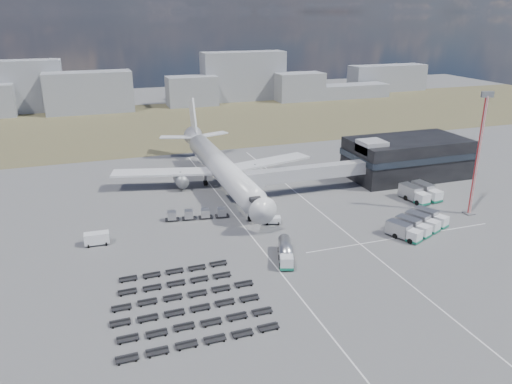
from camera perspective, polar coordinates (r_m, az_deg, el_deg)
name	(u,v)px	position (r m, az deg, el deg)	size (l,w,h in m)	color
ground	(265,239)	(95.17, 0.98, -5.36)	(420.00, 420.00, 0.00)	#565659
grass_strip	(167,123)	(197.30, -10.14, 7.72)	(420.00, 90.00, 0.01)	#4E482F
lane_markings	(305,226)	(101.13, 5.62, -3.87)	(47.12, 110.00, 0.01)	silver
terminal	(406,157)	(135.00, 16.79, 3.86)	(30.40, 16.40, 11.00)	black
jet_bridge	(299,174)	(116.56, 4.90, 2.07)	(30.30, 3.80, 7.05)	#939399
airliner	(219,165)	(122.21, -4.22, 3.05)	(51.59, 64.53, 17.62)	silver
skyline	(120,88)	(232.21, -15.26, 11.35)	(307.74, 25.62, 24.74)	gray
fuel_tanker	(285,252)	(87.03, 3.39, -6.87)	(5.11, 9.27, 2.92)	silver
pushback_tug	(272,220)	(101.50, 1.90, -3.24)	(3.26, 1.84, 1.47)	silver
utility_van	(97,239)	(96.90, -17.73, -5.12)	(4.46, 2.02, 2.37)	silver
catering_truck	(254,174)	(127.49, -0.18, 2.04)	(4.86, 6.94, 2.95)	silver
service_trucks_near	(418,224)	(102.76, 17.98, -3.50)	(14.12, 11.25, 2.76)	silver
service_trucks_far	(420,193)	(119.94, 18.28, -0.07)	(7.43, 8.54, 3.12)	silver
uld_row	(197,214)	(104.22, -6.76, -2.53)	(13.26, 3.64, 1.82)	black
baggage_dollies	(185,304)	(75.56, -8.12, -12.52)	(22.83, 21.55, 0.68)	black
floodlight_mast	(478,155)	(111.93, 24.03, 3.88)	(2.48, 2.00, 25.96)	#AA1B1D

